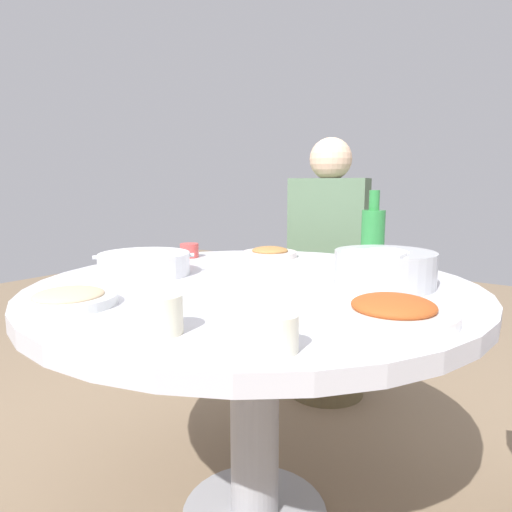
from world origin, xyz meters
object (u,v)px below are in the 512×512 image
green_bottle (373,235)px  tea_cup_near (189,250)px  rice_bowl (384,268)px  tea_cup_side (162,314)px  dish_noodles (69,298)px  dish_tofu_braise (270,253)px  dish_stirfry (393,311)px  tea_cup_far (279,333)px  stool_for_diner_right (326,347)px  diner_right (329,236)px  round_dining_table (255,327)px  soup_bowl (145,264)px

green_bottle → tea_cup_near: green_bottle is taller
tea_cup_near → green_bottle: bearing=21.9°
rice_bowl → tea_cup_side: rice_bowl is taller
green_bottle → dish_noodles: bearing=-111.6°
rice_bowl → dish_tofu_braise: rice_bowl is taller
green_bottle → tea_cup_near: size_ratio=3.66×
dish_stirfry → tea_cup_side: tea_cup_side is taller
tea_cup_near → tea_cup_far: 0.99m
rice_bowl → tea_cup_near: 0.75m
tea_cup_near → tea_cup_far: size_ratio=1.06×
dish_noodles → dish_stirfry: (0.62, 0.31, 0.00)m
dish_stirfry → tea_cup_near: same height
dish_noodles → tea_cup_far: size_ratio=3.29×
stool_for_diner_right → diner_right: (0.00, -0.00, 0.54)m
round_dining_table → dish_tofu_braise: dish_tofu_braise is taller
diner_right → rice_bowl: bearing=-53.2°
diner_right → stool_for_diner_right: bearing=104.0°
rice_bowl → stool_for_diner_right: (-0.53, 0.71, -0.56)m
dish_stirfry → rice_bowl: bearing=113.9°
rice_bowl → soup_bowl: bearing=-156.0°
dish_noodles → stool_for_diner_right: bearing=91.7°
soup_bowl → stool_for_diner_right: soup_bowl is taller
rice_bowl → green_bottle: (-0.14, 0.27, 0.05)m
round_dining_table → stool_for_diner_right: bearing=104.7°
tea_cup_far → stool_for_diner_right: tea_cup_far is taller
dish_stirfry → stool_for_diner_right: dish_stirfry is taller
tea_cup_side → stool_for_diner_right: size_ratio=0.18×
round_dining_table → soup_bowl: 0.38m
soup_bowl → tea_cup_side: tea_cup_side is taller
tea_cup_far → diner_right: 1.40m
tea_cup_far → tea_cup_near: bearing=143.2°
rice_bowl → tea_cup_side: size_ratio=3.41×
stool_for_diner_right → diner_right: 0.54m
round_dining_table → diner_right: (-0.23, 0.88, 0.16)m
round_dining_table → tea_cup_far: 0.54m
tea_cup_side → stool_for_diner_right: (-0.35, 1.33, -0.54)m
dish_stirfry → stool_for_diner_right: (-0.66, 1.01, -0.53)m
dish_stirfry → green_bottle: size_ratio=1.00×
round_dining_table → stool_for_diner_right: round_dining_table is taller
dish_noodles → stool_for_diner_right: size_ratio=0.48×
soup_bowl → dish_stirfry: bearing=-1.3°
dish_noodles → dish_stirfry: dish_stirfry is taller
tea_cup_far → diner_right: diner_right is taller
rice_bowl → dish_noodles: bearing=-129.0°
soup_bowl → dish_noodles: bearing=-67.4°
round_dining_table → dish_tofu_braise: size_ratio=6.02×
rice_bowl → tea_cup_near: rice_bowl is taller
soup_bowl → diner_right: 1.00m
rice_bowl → tea_cup_far: 0.57m
round_dining_table → green_bottle: green_bottle is taller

